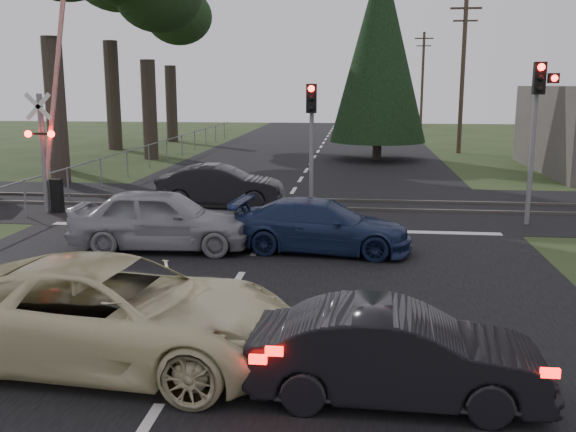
# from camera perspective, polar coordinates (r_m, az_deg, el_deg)

# --- Properties ---
(ground) EXTENTS (120.00, 120.00, 0.00)m
(ground) POSITION_cam_1_polar(r_m,az_deg,el_deg) (10.76, -7.77, -10.79)
(ground) COLOR #243819
(ground) RESTS_ON ground
(road) EXTENTS (14.00, 100.00, 0.01)m
(road) POSITION_cam_1_polar(r_m,az_deg,el_deg) (20.21, -0.94, -0.01)
(road) COLOR black
(road) RESTS_ON ground
(rail_corridor) EXTENTS (120.00, 8.00, 0.01)m
(rail_corridor) POSITION_cam_1_polar(r_m,az_deg,el_deg) (22.16, -0.29, 1.03)
(rail_corridor) COLOR black
(rail_corridor) RESTS_ON ground
(stop_line) EXTENTS (13.00, 0.35, 0.00)m
(stop_line) POSITION_cam_1_polar(r_m,az_deg,el_deg) (18.46, -1.64, -1.11)
(stop_line) COLOR silver
(stop_line) RESTS_ON ground
(rail_near) EXTENTS (120.00, 0.12, 0.10)m
(rail_near) POSITION_cam_1_polar(r_m,az_deg,el_deg) (21.37, -0.53, 0.75)
(rail_near) COLOR #59544C
(rail_near) RESTS_ON ground
(rail_far) EXTENTS (120.00, 0.12, 0.10)m
(rail_far) POSITION_cam_1_polar(r_m,az_deg,el_deg) (22.93, -0.06, 1.50)
(rail_far) COLOR #59544C
(rail_far) RESTS_ON ground
(crossing_signal) EXTENTS (1.62, 0.38, 6.96)m
(crossing_signal) POSITION_cam_1_polar(r_m,az_deg,el_deg) (21.84, -20.43, 5.58)
(crossing_signal) COLOR slate
(crossing_signal) RESTS_ON ground
(traffic_signal_right) EXTENTS (0.68, 0.48, 4.70)m
(traffic_signal_right) POSITION_cam_1_polar(r_m,az_deg,el_deg) (19.78, 21.33, 8.62)
(traffic_signal_right) COLOR slate
(traffic_signal_right) RESTS_ON ground
(traffic_signal_center) EXTENTS (0.32, 0.48, 4.10)m
(traffic_signal_center) POSITION_cam_1_polar(r_m,az_deg,el_deg) (20.41, 2.09, 8.04)
(traffic_signal_center) COLOR slate
(traffic_signal_center) RESTS_ON ground
(utility_pole_mid) EXTENTS (1.80, 0.26, 9.00)m
(utility_pole_mid) POSITION_cam_1_polar(r_m,az_deg,el_deg) (40.09, 15.26, 12.15)
(utility_pole_mid) COLOR #4C3D2D
(utility_pole_mid) RESTS_ON ground
(utility_pole_far) EXTENTS (1.80, 0.26, 9.00)m
(utility_pole_far) POSITION_cam_1_polar(r_m,az_deg,el_deg) (64.91, 11.87, 11.96)
(utility_pole_far) COLOR #4C3D2D
(utility_pole_far) RESTS_ON ground
(euc_tree_e) EXTENTS (6.00, 6.00, 13.20)m
(euc_tree_e) POSITION_cam_1_polar(r_m,az_deg,el_deg) (47.90, -10.63, 17.95)
(euc_tree_e) COLOR #473D33
(euc_tree_e) RESTS_ON ground
(conifer_tree) EXTENTS (5.20, 5.20, 11.00)m
(conifer_tree) POSITION_cam_1_polar(r_m,az_deg,el_deg) (35.70, 8.16, 14.58)
(conifer_tree) COLOR #473D33
(conifer_tree) RESTS_ON ground
(fence_left) EXTENTS (0.10, 36.00, 1.20)m
(fence_left) POSITION_cam_1_polar(r_m,az_deg,el_deg) (33.99, -11.42, 4.50)
(fence_left) COLOR slate
(fence_left) RESTS_ON ground
(cream_coupe) EXTENTS (5.79, 3.03, 1.55)m
(cream_coupe) POSITION_cam_1_polar(r_m,az_deg,el_deg) (9.90, -15.24, -8.30)
(cream_coupe) COLOR beige
(cream_coupe) RESTS_ON ground
(dark_hatchback) EXTENTS (3.88, 1.44, 1.27)m
(dark_hatchback) POSITION_cam_1_polar(r_m,az_deg,el_deg) (8.64, 9.65, -12.06)
(dark_hatchback) COLOR black
(dark_hatchback) RESTS_ON ground
(silver_car) EXTENTS (4.62, 2.05, 1.54)m
(silver_car) POSITION_cam_1_polar(r_m,az_deg,el_deg) (16.33, -11.12, -0.29)
(silver_car) COLOR gray
(silver_car) RESTS_ON ground
(blue_sedan) EXTENTS (4.60, 2.25, 1.29)m
(blue_sedan) POSITION_cam_1_polar(r_m,az_deg,el_deg) (15.88, 3.02, -0.89)
(blue_sedan) COLOR #18264A
(blue_sedan) RESTS_ON ground
(dark_car_far) EXTENTS (4.31, 1.67, 1.40)m
(dark_car_far) POSITION_cam_1_polar(r_m,az_deg,el_deg) (21.87, -6.01, 2.67)
(dark_car_far) COLOR black
(dark_car_far) RESTS_ON ground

